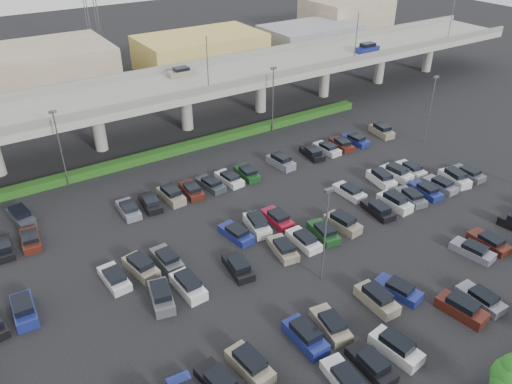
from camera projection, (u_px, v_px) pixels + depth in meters
ground at (275, 238)px, 54.79m from camera, size 280.00×280.00×0.00m
overpass at (153, 93)px, 74.18m from camera, size 150.00×13.00×15.80m
hedge at (178, 149)px, 72.53m from camera, size 66.00×1.60×1.10m
parked_cars at (292, 250)px, 51.91m from camera, size 63.10×41.66×1.67m
light_poles at (232, 192)px, 51.11m from camera, size 66.90×48.38×10.30m
distant_buildings at (155, 55)px, 103.16m from camera, size 138.00×24.00×9.00m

